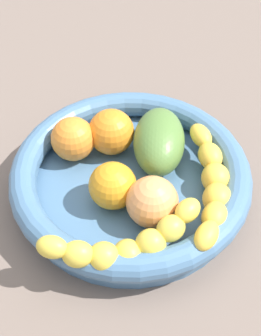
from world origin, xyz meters
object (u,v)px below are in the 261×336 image
at_px(banana_draped_left, 126,245).
at_px(orange_mid_right, 73,139).
at_px(mango_green, 159,141).
at_px(fruit_bowl, 130,179).
at_px(orange_mid_left, 113,186).
at_px(orange_front, 111,132).
at_px(banana_draped_right, 212,185).
at_px(peach_blush, 152,202).

relative_size(banana_draped_left, orange_mid_right, 3.35).
bearing_deg(mango_green, fruit_bowl, -144.32).
bearing_deg(banana_draped_left, orange_mid_left, 85.88).
bearing_deg(orange_front, banana_draped_right, -50.85).
bearing_deg(banana_draped_left, orange_front, 81.51).
bearing_deg(orange_mid_left, peach_blush, -44.35).
distance_m(fruit_bowl, peach_blush, 0.07).
bearing_deg(banana_draped_left, fruit_bowl, 72.43).
relative_size(fruit_bowl, banana_draped_right, 1.57).
distance_m(orange_mid_right, mango_green, 0.12).
distance_m(orange_mid_left, peach_blush, 0.06).
distance_m(orange_front, orange_mid_right, 0.05).
height_order(orange_front, orange_mid_right, orange_front).
bearing_deg(peach_blush, fruit_bowl, 99.26).
bearing_deg(banana_draped_right, mango_green, 115.28).
relative_size(fruit_bowl, banana_draped_left, 1.55).
relative_size(fruit_bowl, peach_blush, 4.91).
distance_m(fruit_bowl, mango_green, 0.07).
height_order(fruit_bowl, banana_draped_right, banana_draped_right).
bearing_deg(banana_draped_right, fruit_bowl, 149.68).
bearing_deg(fruit_bowl, orange_mid_right, 130.97).
xyz_separation_m(fruit_bowl, orange_front, (-0.01, 0.07, 0.02)).
height_order(orange_front, mango_green, same).
bearing_deg(orange_front, peach_blush, -81.89).
xyz_separation_m(banana_draped_right, orange_front, (-0.10, 0.13, 0.00)).
bearing_deg(banana_draped_left, mango_green, 60.18).
height_order(banana_draped_right, mango_green, mango_green).
relative_size(banana_draped_left, orange_front, 3.19).
bearing_deg(orange_mid_left, orange_mid_right, 108.77).
relative_size(fruit_bowl, mango_green, 2.71).
bearing_deg(banana_draped_right, orange_front, 129.15).
xyz_separation_m(fruit_bowl, mango_green, (0.05, 0.04, 0.02)).
height_order(orange_mid_left, mango_green, mango_green).
height_order(orange_front, orange_mid_left, orange_front).
distance_m(orange_front, orange_mid_left, 0.10).
xyz_separation_m(orange_mid_left, orange_mid_right, (-0.03, 0.10, -0.00)).
distance_m(banana_draped_right, orange_front, 0.16).
xyz_separation_m(orange_front, mango_green, (0.06, -0.03, -0.00)).
relative_size(orange_front, peach_blush, 0.99).
distance_m(fruit_bowl, banana_draped_right, 0.11).
xyz_separation_m(banana_draped_left, orange_mid_right, (-0.03, 0.19, -0.00)).
bearing_deg(orange_front, orange_mid_left, -102.59).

